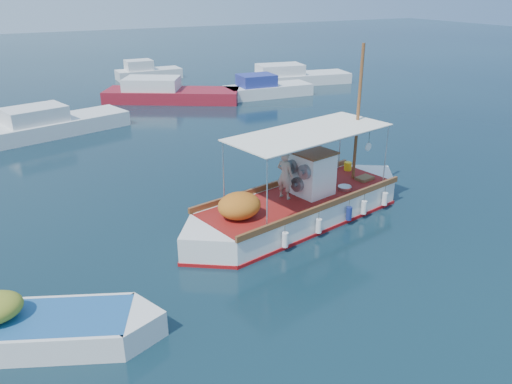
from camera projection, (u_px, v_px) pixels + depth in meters
name	position (u px, v px, depth m)	size (l,w,h in m)	color
ground	(297.00, 229.00, 16.50)	(160.00, 160.00, 0.00)	black
fishing_caique	(299.00, 206.00, 16.95)	(9.43, 4.02, 5.88)	white
dinghy	(31.00, 331.00, 11.21)	(5.50, 3.22, 1.46)	white
bg_boat_nw	(53.00, 125.00, 26.76)	(7.77, 4.31, 1.80)	silver
bg_boat_n	(168.00, 94.00, 34.21)	(9.25, 6.93, 1.80)	maroon
bg_boat_ne	(266.00, 89.00, 35.65)	(6.31, 2.54, 1.80)	silver
bg_boat_e	(292.00, 78.00, 40.04)	(9.12, 4.04, 1.80)	silver
bg_boat_far_n	(147.00, 73.00, 42.17)	(5.36, 2.05, 1.80)	silver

